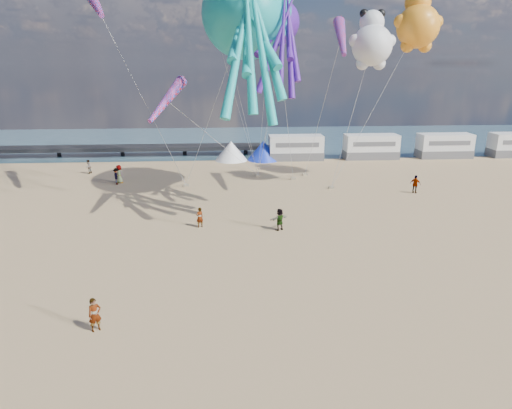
% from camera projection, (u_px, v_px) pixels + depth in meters
% --- Properties ---
extents(ground, '(120.00, 120.00, 0.00)m').
position_uv_depth(ground, '(300.00, 362.00, 18.28)').
color(ground, tan).
rests_on(ground, ground).
extents(water, '(120.00, 120.00, 0.00)m').
position_uv_depth(water, '(242.00, 140.00, 70.68)').
color(water, '#345465').
rests_on(water, ground).
extents(pier, '(60.00, 3.00, 0.50)m').
position_uv_depth(pier, '(26.00, 149.00, 58.01)').
color(pier, black).
rests_on(pier, ground).
extents(motorhome_0, '(6.60, 2.50, 3.00)m').
position_uv_depth(motorhome_0, '(296.00, 148.00, 56.35)').
color(motorhome_0, silver).
rests_on(motorhome_0, ground).
extents(motorhome_1, '(6.60, 2.50, 3.00)m').
position_uv_depth(motorhome_1, '(371.00, 147.00, 57.00)').
color(motorhome_1, silver).
rests_on(motorhome_1, ground).
extents(motorhome_2, '(6.60, 2.50, 3.00)m').
position_uv_depth(motorhome_2, '(444.00, 146.00, 57.64)').
color(motorhome_2, silver).
rests_on(motorhome_2, ground).
extents(tent_white, '(4.00, 4.00, 2.40)m').
position_uv_depth(tent_white, '(231.00, 151.00, 55.90)').
color(tent_white, white).
rests_on(tent_white, ground).
extents(tent_blue, '(4.00, 4.00, 2.40)m').
position_uv_depth(tent_blue, '(263.00, 150.00, 56.17)').
color(tent_blue, '#1933CC').
rests_on(tent_blue, ground).
extents(standing_person, '(0.69, 0.63, 1.58)m').
position_uv_depth(standing_person, '(95.00, 315.00, 20.22)').
color(standing_person, tan).
rests_on(standing_person, ground).
extents(beachgoer_1, '(0.70, 0.86, 1.51)m').
position_uv_depth(beachgoer_1, '(88.00, 167.00, 49.24)').
color(beachgoer_1, '#7F6659').
rests_on(beachgoer_1, ground).
extents(beachgoer_2, '(0.77, 0.90, 1.64)m').
position_uv_depth(beachgoer_2, '(117.00, 176.00, 44.90)').
color(beachgoer_2, '#7F6659').
rests_on(beachgoer_2, ground).
extents(beachgoer_3, '(1.24, 1.18, 1.68)m').
position_uv_depth(beachgoer_3, '(415.00, 184.00, 41.83)').
color(beachgoer_3, '#7F6659').
rests_on(beachgoer_3, ground).
extents(beachgoer_4, '(1.01, 0.81, 1.60)m').
position_uv_depth(beachgoer_4, '(280.00, 219.00, 32.53)').
color(beachgoer_4, '#7F6659').
rests_on(beachgoer_4, ground).
extents(beachgoer_5, '(1.43, 1.06, 1.50)m').
position_uv_depth(beachgoer_5, '(200.00, 217.00, 33.11)').
color(beachgoer_5, '#7F6659').
rests_on(beachgoer_5, ground).
extents(beachgoer_6, '(0.79, 0.71, 1.81)m').
position_uv_depth(beachgoer_6, '(119.00, 174.00, 45.43)').
color(beachgoer_6, '#7F6659').
rests_on(beachgoer_6, ground).
extents(sandbag_a, '(0.50, 0.35, 0.22)m').
position_uv_depth(sandbag_a, '(186.00, 185.00, 44.29)').
color(sandbag_a, gray).
rests_on(sandbag_a, ground).
extents(sandbag_b, '(0.50, 0.35, 0.22)m').
position_uv_depth(sandbag_b, '(293.00, 179.00, 46.95)').
color(sandbag_b, gray).
rests_on(sandbag_b, ground).
extents(sandbag_c, '(0.50, 0.35, 0.22)m').
position_uv_depth(sandbag_c, '(331.00, 187.00, 43.56)').
color(sandbag_c, gray).
rests_on(sandbag_c, ground).
extents(sandbag_d, '(0.50, 0.35, 0.22)m').
position_uv_depth(sandbag_d, '(305.00, 174.00, 48.75)').
color(sandbag_d, gray).
rests_on(sandbag_d, ground).
extents(sandbag_e, '(0.50, 0.35, 0.22)m').
position_uv_depth(sandbag_e, '(258.00, 175.00, 48.27)').
color(sandbag_e, gray).
rests_on(sandbag_e, ground).
extents(kite_octopus_teal, '(7.55, 12.85, 13.76)m').
position_uv_depth(kite_octopus_teal, '(246.00, 14.00, 36.11)').
color(kite_octopus_teal, '#1AA7A6').
extents(kite_octopus_purple, '(6.29, 9.44, 9.96)m').
position_uv_depth(kite_octopus_purple, '(276.00, 22.00, 37.22)').
color(kite_octopus_purple, '#451789').
extents(kite_panda, '(4.97, 4.78, 5.92)m').
position_uv_depth(kite_panda, '(372.00, 45.00, 39.14)').
color(kite_panda, silver).
extents(kite_teddy_orange, '(5.41, 5.20, 6.51)m').
position_uv_depth(kite_teddy_orange, '(418.00, 27.00, 40.89)').
color(kite_teddy_orange, orange).
extents(windsock_left, '(3.56, 7.06, 7.14)m').
position_uv_depth(windsock_left, '(95.00, 3.00, 35.54)').
color(windsock_left, red).
extents(windsock_mid, '(2.00, 6.65, 6.58)m').
position_uv_depth(windsock_mid, '(341.00, 37.00, 36.65)').
color(windsock_mid, red).
extents(windsock_right, '(2.99, 5.27, 5.36)m').
position_uv_depth(windsock_right, '(167.00, 100.00, 32.72)').
color(windsock_right, red).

